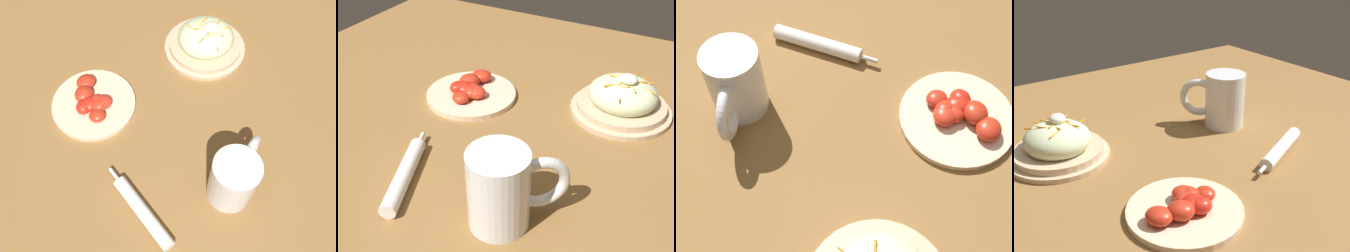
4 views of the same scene
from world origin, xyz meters
TOP-DOWN VIEW (x-y plane):
  - ground_plane at (0.00, 0.00)m, footprint 1.43×1.43m
  - salad_plate at (-0.18, -0.26)m, footprint 0.22×0.22m
  - beer_mug at (-0.10, 0.14)m, footprint 0.14×0.13m
  - napkin_roll at (0.10, 0.14)m, footprint 0.10×0.21m
  - tomato_plate at (0.15, -0.16)m, footprint 0.21×0.21m

SIDE VIEW (x-z plane):
  - ground_plane at x=0.00m, z-range 0.00..0.00m
  - tomato_plate at x=0.15m, z-range -0.01..0.04m
  - napkin_roll at x=0.10m, z-range 0.00..0.03m
  - salad_plate at x=-0.18m, z-range -0.02..0.08m
  - beer_mug at x=-0.10m, z-range -0.01..0.13m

